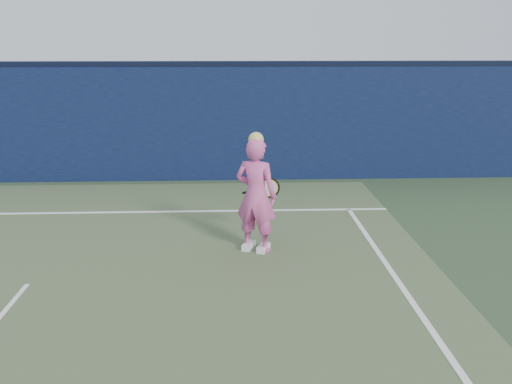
{
  "coord_description": "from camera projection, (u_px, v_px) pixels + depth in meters",
  "views": [
    {
      "loc": [
        2.68,
        -5.5,
        3.05
      ],
      "look_at": [
        3.0,
        2.08,
        0.91
      ],
      "focal_mm": 38.0,
      "sensor_mm": 36.0,
      "label": 1
    }
  ],
  "objects": [
    {
      "name": "backstop_wall",
      "position": [
        112.0,
        124.0,
        11.92
      ],
      "size": [
        24.0,
        0.4,
        2.5
      ],
      "primitive_type": "cube",
      "color": "black",
      "rests_on": "ground"
    },
    {
      "name": "wall_cap",
      "position": [
        108.0,
        64.0,
        11.57
      ],
      "size": [
        24.0,
        0.42,
        0.1
      ],
      "primitive_type": "cube",
      "color": "black",
      "rests_on": "backstop_wall"
    },
    {
      "name": "racket",
      "position": [
        268.0,
        188.0,
        8.31
      ],
      "size": [
        0.58,
        0.2,
        0.32
      ],
      "rotation": [
        0.0,
        0.0,
        -0.37
      ],
      "color": "black",
      "rests_on": "ground"
    },
    {
      "name": "player",
      "position": [
        256.0,
        195.0,
        7.89
      ],
      "size": [
        0.74,
        0.63,
        1.79
      ],
      "rotation": [
        0.0,
        0.0,
        2.72
      ],
      "color": "#D8549C",
      "rests_on": "ground"
    }
  ]
}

